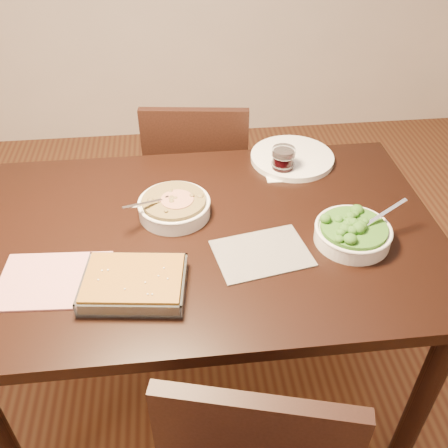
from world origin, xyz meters
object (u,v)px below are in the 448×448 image
(table, at_px, (207,254))
(chair_far, at_px, (199,180))
(stew_bowl, at_px, (174,206))
(broccoli_bowl, at_px, (353,233))
(baking_dish, at_px, (134,283))
(dinner_plate, at_px, (292,158))
(wine_tumbler, at_px, (283,160))

(table, height_order, chair_far, chair_far)
(stew_bowl, height_order, broccoli_bowl, same)
(baking_dish, height_order, dinner_plate, baking_dish)
(wine_tumbler, xyz_separation_m, dinner_plate, (0.05, 0.08, -0.04))
(table, bearing_deg, wine_tumbler, 44.80)
(stew_bowl, xyz_separation_m, chair_far, (0.10, 0.56, -0.29))
(table, distance_m, stew_bowl, 0.18)
(broccoli_bowl, bearing_deg, table, 167.30)
(baking_dish, xyz_separation_m, dinner_plate, (0.54, 0.58, -0.01))
(chair_far, bearing_deg, baking_dish, 83.30)
(broccoli_bowl, height_order, dinner_plate, broccoli_bowl)
(wine_tumbler, height_order, chair_far, chair_far)
(stew_bowl, height_order, baking_dish, stew_bowl)
(dinner_plate, distance_m, chair_far, 0.51)
(stew_bowl, relative_size, baking_dish, 0.78)
(broccoli_bowl, distance_m, baking_dish, 0.63)
(broccoli_bowl, height_order, chair_far, chair_far)
(dinner_plate, bearing_deg, wine_tumbler, -124.29)
(wine_tumbler, relative_size, dinner_plate, 0.30)
(baking_dish, xyz_separation_m, wine_tumbler, (0.49, 0.51, 0.03))
(stew_bowl, height_order, chair_far, chair_far)
(stew_bowl, distance_m, chair_far, 0.64)
(stew_bowl, distance_m, wine_tumbler, 0.43)
(baking_dish, bearing_deg, dinner_plate, 54.06)
(wine_tumbler, bearing_deg, table, -135.20)
(dinner_plate, relative_size, chair_far, 0.34)
(table, bearing_deg, chair_far, 88.82)
(dinner_plate, bearing_deg, table, -133.20)
(broccoli_bowl, bearing_deg, chair_far, 118.27)
(wine_tumbler, bearing_deg, baking_dish, -134.14)
(wine_tumbler, bearing_deg, stew_bowl, -152.59)
(table, distance_m, broccoli_bowl, 0.44)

